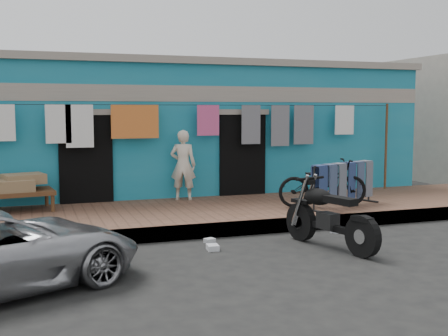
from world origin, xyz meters
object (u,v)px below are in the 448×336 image
motorcycle (330,214)px  charpoy (1,195)px  seated_person (183,165)px  jeans_rack (343,184)px  bicycle (323,178)px

motorcycle → charpoy: bearing=128.1°
seated_person → jeans_rack: bearing=169.7°
jeans_rack → bicycle: bearing=163.7°
seated_person → charpoy: size_ratio=0.72×
motorcycle → jeans_rack: size_ratio=0.94×
motorcycle → jeans_rack: 2.58m
jeans_rack → charpoy: bearing=166.7°
seated_person → bicycle: size_ratio=0.84×
motorcycle → bicycle: bearing=47.9°
seated_person → motorcycle: size_ratio=0.85×
seated_person → jeans_rack: size_ratio=0.79×
seated_person → bicycle: bearing=167.4°
bicycle → motorcycle: 2.49m
seated_person → charpoy: 3.70m
bicycle → motorcycle: bicycle is taller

